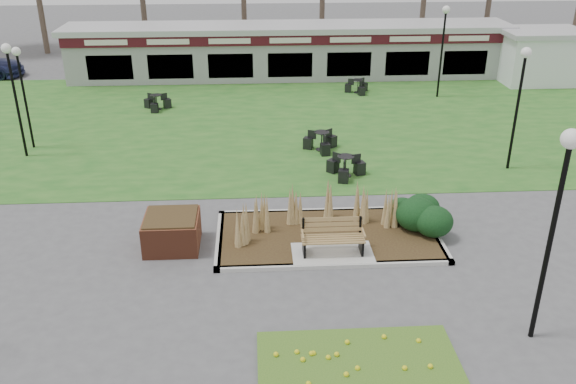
{
  "coord_description": "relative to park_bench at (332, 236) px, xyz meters",
  "views": [
    {
      "loc": [
        -2.06,
        -14.08,
        8.59
      ],
      "look_at": [
        -1.1,
        2.0,
        1.12
      ],
      "focal_mm": 38.0,
      "sensor_mm": 36.0,
      "label": 1
    }
  ],
  "objects": [
    {
      "name": "car_black",
      "position": [
        -9.54,
        23.89,
        0.09
      ],
      "size": [
        4.36,
        2.74,
        1.36
      ],
      "primitive_type": "imported",
      "rotation": [
        0.0,
        0.0,
        1.23
      ],
      "color": "black",
      "rests_on": "ground"
    },
    {
      "name": "bistro_set_a",
      "position": [
        -6.59,
        13.82,
        -0.34
      ],
      "size": [
        1.32,
        1.19,
        0.7
      ],
      "color": "black",
      "rests_on": "ground"
    },
    {
      "name": "lamp_post_far_right",
      "position": [
        7.18,
        5.73,
        2.63
      ],
      "size": [
        0.37,
        0.37,
        4.42
      ],
      "color": "black",
      "rests_on": "ground"
    },
    {
      "name": "park_bench",
      "position": [
        0.0,
        0.0,
        0.0
      ],
      "size": [
        1.7,
        0.66,
        0.93
      ],
      "color": "olive",
      "rests_on": "ground"
    },
    {
      "name": "bistro_set_d",
      "position": [
        3.36,
        16.12,
        -0.34
      ],
      "size": [
        1.26,
        1.23,
        0.69
      ],
      "color": "black",
      "rests_on": "ground"
    },
    {
      "name": "brick_planter",
      "position": [
        -4.4,
        0.75,
        -0.11
      ],
      "size": [
        1.5,
        1.5,
        0.95
      ],
      "color": "brown",
      "rests_on": "ground"
    },
    {
      "name": "lawn",
      "position": [
        0.0,
        11.75,
        -0.58
      ],
      "size": [
        34.0,
        16.0,
        0.02
      ],
      "primitive_type": "cube",
      "color": "#215F1E",
      "rests_on": "ground"
    },
    {
      "name": "planting_bed",
      "position": [
        1.27,
        1.1,
        -0.22
      ],
      "size": [
        6.75,
        3.4,
        1.27
      ],
      "color": "#332014",
      "rests_on": "ground"
    },
    {
      "name": "lamp_post_far_left",
      "position": [
        -10.81,
        8.97,
        2.32
      ],
      "size": [
        0.33,
        0.33,
        3.99
      ],
      "color": "black",
      "rests_on": "ground"
    },
    {
      "name": "lamp_post_near_right",
      "position": [
        3.97,
        -3.75,
        2.94
      ],
      "size": [
        0.4,
        0.4,
        4.84
      ],
      "color": "black",
      "rests_on": "ground"
    },
    {
      "name": "ground",
      "position": [
        0.0,
        -0.25,
        -0.59
      ],
      "size": [
        100.0,
        100.0,
        0.0
      ],
      "primitive_type": "plane",
      "color": "#515154",
      "rests_on": "ground"
    },
    {
      "name": "lamp_post_mid_right",
      "position": [
        7.26,
        15.14,
        2.67
      ],
      "size": [
        0.37,
        0.37,
        4.47
      ],
      "color": "black",
      "rests_on": "ground"
    },
    {
      "name": "service_hut",
      "position": [
        13.5,
        17.75,
        0.86
      ],
      "size": [
        4.4,
        3.4,
        2.83
      ],
      "color": "white",
      "rests_on": "ground"
    },
    {
      "name": "lamp_post_mid_left",
      "position": [
        -10.79,
        8.04,
        2.54
      ],
      "size": [
        0.36,
        0.36,
        4.3
      ],
      "color": "black",
      "rests_on": "ground"
    },
    {
      "name": "bistro_set_b",
      "position": [
        1.14,
        5.36,
        -0.32
      ],
      "size": [
        1.38,
        1.38,
        0.76
      ],
      "color": "black",
      "rests_on": "ground"
    },
    {
      "name": "flower_bed",
      "position": [
        0.0,
        -4.85,
        -0.52
      ],
      "size": [
        4.2,
        3.0,
        0.16
      ],
      "color": "#345F1B",
      "rests_on": "ground"
    },
    {
      "name": "food_pavilion",
      "position": [
        0.0,
        19.71,
        0.89
      ],
      "size": [
        24.6,
        3.4,
        2.9
      ],
      "color": "#97979A",
      "rests_on": "ground"
    },
    {
      "name": "bistro_set_c",
      "position": [
        0.59,
        7.98,
        -0.32
      ],
      "size": [
        1.39,
        1.31,
        0.75
      ],
      "color": "black",
      "rests_on": "ground"
    }
  ]
}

